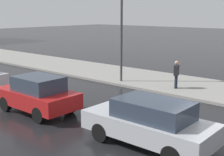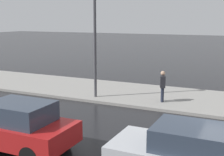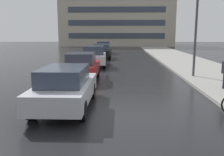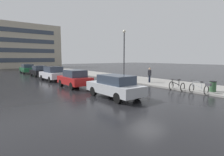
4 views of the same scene
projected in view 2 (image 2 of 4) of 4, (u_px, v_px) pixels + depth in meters
The scene contains 5 objects.
sidewalk_kerb at pixel (69, 87), 18.90m from camera, with size 4.80×60.00×0.14m, color gray.
car_silver at pixel (196, 155), 7.82m from camera, with size 1.84×4.34×1.53m.
car_red at pixel (18, 126), 9.90m from camera, with size 1.86×3.80×1.59m.
pedestrian at pixel (163, 86), 15.15m from camera, with size 0.46×0.36×1.66m.
streetlamp at pixel (95, 29), 15.61m from camera, with size 0.35×0.35×5.88m.
Camera 2 is at (-9.60, -0.21, 4.18)m, focal length 50.00 mm.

